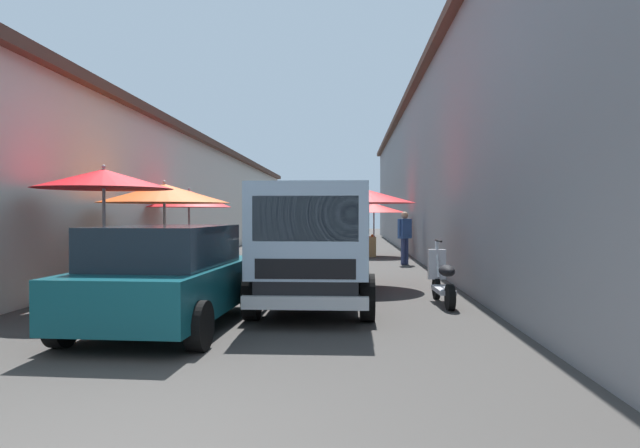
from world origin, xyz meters
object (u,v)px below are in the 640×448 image
fruit_stall_far_right (360,208)px  parked_scooter (443,279)px  fruit_stall_far_left (105,197)px  vendor_in_shade (405,234)px  fruit_stall_near_left (189,209)px  fruit_stall_mid_lane (165,202)px  delivery_truck (312,249)px  fruit_stall_near_right (373,214)px  hatchback_car (169,276)px  vendor_by_crates (284,234)px

fruit_stall_far_right → parked_scooter: 3.26m
fruit_stall_far_left → vendor_in_shade: size_ratio=1.46×
fruit_stall_near_left → fruit_stall_mid_lane: bearing=-171.8°
fruit_stall_near_left → delivery_truck: bearing=-149.1°
fruit_stall_far_right → fruit_stall_mid_lane: fruit_stall_mid_lane is taller
parked_scooter → fruit_stall_near_left: bearing=48.0°
fruit_stall_near_right → hatchback_car: fruit_stall_near_right is taller
fruit_stall_far_left → fruit_stall_far_right: 5.51m
fruit_stall_far_right → delivery_truck: 3.77m
fruit_stall_far_left → fruit_stall_near_right: bearing=-22.9°
fruit_stall_near_right → vendor_in_shade: size_ratio=1.44×
fruit_stall_near_left → fruit_stall_near_right: (5.96, -5.43, -0.17)m
vendor_by_crates → vendor_in_shade: 3.94m
fruit_stall_far_right → fruit_stall_mid_lane: size_ratio=0.86×
delivery_truck → vendor_in_shade: bearing=-14.8°
hatchback_car → fruit_stall_mid_lane: bearing=19.0°
delivery_truck → parked_scooter: 2.54m
hatchback_car → vendor_by_crates: size_ratio=2.46×
fruit_stall_far_right → fruit_stall_near_left: fruit_stall_near_left is taller
fruit_stall_near_right → parked_scooter: 11.61m
fruit_stall_far_left → fruit_stall_near_left: bearing=2.9°
fruit_stall_far_right → fruit_stall_mid_lane: 4.32m
fruit_stall_far_left → hatchback_car: size_ratio=0.62×
fruit_stall_near_left → parked_scooter: size_ratio=1.41×
fruit_stall_mid_lane → vendor_in_shade: (6.07, -5.77, -0.90)m
delivery_truck → vendor_by_crates: size_ratio=3.04×
vendor_by_crates → hatchback_car: bearing=177.8°
vendor_in_shade → hatchback_car: bearing=157.1°
fruit_stall_far_right → fruit_stall_mid_lane: bearing=99.8°
fruit_stall_near_right → hatchback_car: bearing=165.9°
fruit_stall_far_left → vendor_by_crates: fruit_stall_far_left is taller
fruit_stall_far_left → fruit_stall_far_right: fruit_stall_far_left is taller
fruit_stall_far_left → fruit_stall_near_left: 6.18m
vendor_by_crates → vendor_in_shade: bearing=-96.4°
fruit_stall_near_right → vendor_by_crates: 4.42m
fruit_stall_far_left → hatchback_car: (-1.69, -1.66, -1.17)m
delivery_truck → fruit_stall_far_right: bearing=-13.3°
hatchback_car → delivery_truck: bearing=-56.2°
parked_scooter → fruit_stall_far_right: bearing=28.3°
hatchback_car → parked_scooter: hatchback_car is taller
vendor_by_crates → vendor_in_shade: (-0.44, -3.91, 0.05)m
fruit_stall_mid_lane → vendor_in_shade: 8.42m
fruit_stall_far_right → fruit_stall_near_right: fruit_stall_far_right is taller
parked_scooter → vendor_by_crates: bearing=24.4°
hatchback_car → delivery_truck: 2.38m
fruit_stall_far_right → parked_scooter: size_ratio=1.45×
vendor_by_crates → parked_scooter: 9.23m
fruit_stall_far_left → hatchback_car: 2.64m
fruit_stall_near_right → vendor_by_crates: bearing=135.8°
fruit_stall_far_right → hatchback_car: fruit_stall_far_right is taller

